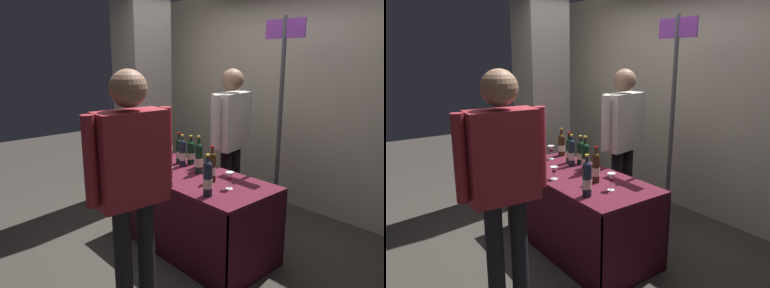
{
  "view_description": "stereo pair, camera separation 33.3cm",
  "coord_description": "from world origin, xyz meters",
  "views": [
    {
      "loc": [
        2.41,
        -2.16,
        1.81
      ],
      "look_at": [
        0.0,
        0.0,
        1.03
      ],
      "focal_mm": 34.0,
      "sensor_mm": 36.0,
      "label": 1
    },
    {
      "loc": [
        2.62,
        -1.9,
        1.81
      ],
      "look_at": [
        0.0,
        0.0,
        1.03
      ],
      "focal_mm": 34.0,
      "sensor_mm": 36.0,
      "label": 2
    }
  ],
  "objects": [
    {
      "name": "ground_plane",
      "position": [
        0.0,
        0.0,
        0.0
      ],
      "size": [
        12.0,
        12.0,
        0.0
      ],
      "primitive_type": "plane",
      "color": "#38332D"
    },
    {
      "name": "back_partition",
      "position": [
        0.0,
        1.66,
        1.31
      ],
      "size": [
        5.24,
        0.12,
        2.63
      ],
      "primitive_type": "cube",
      "color": "#B2A893",
      "rests_on": "ground_plane"
    },
    {
      "name": "concrete_pillar",
      "position": [
        -1.58,
        0.54,
        1.74
      ],
      "size": [
        0.55,
        0.55,
        3.48
      ],
      "primitive_type": "cube",
      "color": "gray",
      "rests_on": "ground_plane"
    },
    {
      "name": "tasting_table",
      "position": [
        0.0,
        0.0,
        0.51
      ],
      "size": [
        1.6,
        0.74,
        0.73
      ],
      "color": "#4C1423",
      "rests_on": "ground_plane"
    },
    {
      "name": "featured_wine_bottle",
      "position": [
        -0.38,
        0.17,
        0.86
      ],
      "size": [
        0.07,
        0.07,
        0.32
      ],
      "color": "black",
      "rests_on": "tasting_table"
    },
    {
      "name": "display_bottle_0",
      "position": [
        0.25,
        0.01,
        0.87
      ],
      "size": [
        0.07,
        0.07,
        0.33
      ],
      "color": "#38230F",
      "rests_on": "tasting_table"
    },
    {
      "name": "display_bottle_1",
      "position": [
        -0.28,
        0.12,
        0.87
      ],
      "size": [
        0.07,
        0.07,
        0.32
      ],
      "color": "#192333",
      "rests_on": "tasting_table"
    },
    {
      "name": "display_bottle_2",
      "position": [
        0.47,
        -0.25,
        0.88
      ],
      "size": [
        0.08,
        0.08,
        0.34
      ],
      "color": "#192333",
      "rests_on": "tasting_table"
    },
    {
      "name": "display_bottle_3",
      "position": [
        -0.28,
        0.23,
        0.85
      ],
      "size": [
        0.08,
        0.08,
        0.3
      ],
      "color": "black",
      "rests_on": "tasting_table"
    },
    {
      "name": "display_bottle_4",
      "position": [
        -0.0,
        0.09,
        0.88
      ],
      "size": [
        0.07,
        0.07,
        0.36
      ],
      "color": "black",
      "rests_on": "tasting_table"
    },
    {
      "name": "display_bottle_5",
      "position": [
        -0.67,
        0.26,
        0.85
      ],
      "size": [
        0.08,
        0.08,
        0.31
      ],
      "color": "#38230F",
      "rests_on": "tasting_table"
    },
    {
      "name": "wine_glass_near_vendor",
      "position": [
        0.48,
        -0.01,
        0.83
      ],
      "size": [
        0.07,
        0.07,
        0.15
      ],
      "color": "silver",
      "rests_on": "tasting_table"
    },
    {
      "name": "wine_glass_mid",
      "position": [
        -0.62,
        0.09,
        0.83
      ],
      "size": [
        0.08,
        0.08,
        0.15
      ],
      "color": "silver",
      "rests_on": "tasting_table"
    },
    {
      "name": "wine_glass_near_taster",
      "position": [
        -0.04,
        -0.24,
        0.81
      ],
      "size": [
        0.07,
        0.07,
        0.12
      ],
      "color": "silver",
      "rests_on": "tasting_table"
    },
    {
      "name": "vendor_presenter",
      "position": [
        -0.15,
        0.7,
        1.03
      ],
      "size": [
        0.29,
        0.64,
        1.69
      ],
      "rotation": [
        0.0,
        0.0,
        -1.4
      ],
      "color": "black",
      "rests_on": "ground_plane"
    },
    {
      "name": "taster_foreground_right",
      "position": [
        0.48,
        -0.96,
        1.06
      ],
      "size": [
        0.24,
        0.62,
        1.74
      ],
      "rotation": [
        0.0,
        0.0,
        1.5
      ],
      "color": "black",
      "rests_on": "ground_plane"
    },
    {
      "name": "booth_signpost",
      "position": [
        0.29,
        0.95,
        1.32
      ],
      "size": [
        0.44,
        0.04,
        2.19
      ],
      "color": "#47474C",
      "rests_on": "ground_plane"
    }
  ]
}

